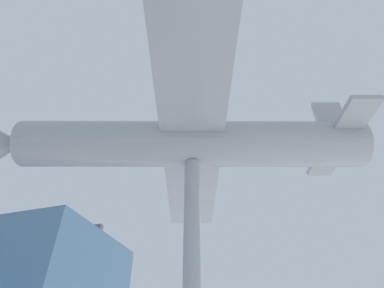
% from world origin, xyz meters
% --- Properties ---
extents(support_pylon_central, '(0.51, 0.51, 7.56)m').
position_xyz_m(support_pylon_central, '(0.00, 0.00, 3.78)').
color(support_pylon_central, '#999EA3').
rests_on(support_pylon_central, ground_plane).
extents(suspended_airplane, '(14.06, 13.60, 2.89)m').
position_xyz_m(suspended_airplane, '(-0.06, 0.20, 8.41)').
color(suspended_airplane, '#93999E').
rests_on(suspended_airplane, support_pylon_central).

